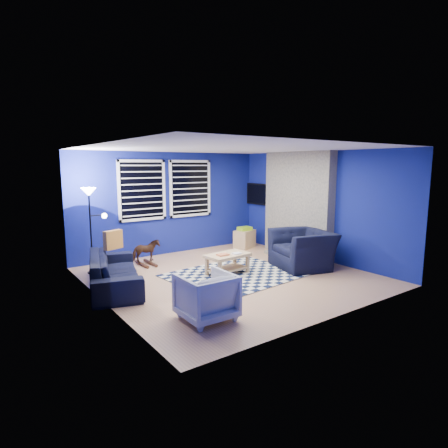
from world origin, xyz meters
name	(u,v)px	position (x,y,z in m)	size (l,w,h in m)	color
floor	(231,276)	(0.00, 0.00, 0.00)	(5.00, 5.00, 0.00)	tan
ceiling	(231,148)	(0.00, 0.00, 2.50)	(5.00, 5.00, 0.00)	white
wall_back	(171,203)	(0.00, 2.50, 1.25)	(5.00, 5.00, 0.00)	navy
wall_left	(101,226)	(-2.50, 0.00, 1.25)	(5.00, 5.00, 0.00)	navy
wall_right	(318,206)	(2.50, 0.00, 1.25)	(5.00, 5.00, 0.00)	navy
fireplace	(297,207)	(2.36, 0.50, 1.20)	(0.65, 2.00, 2.50)	gray
window_left	(142,190)	(-0.75, 2.46, 1.60)	(1.17, 0.06, 1.42)	black
window_right	(191,188)	(0.55, 2.46, 1.60)	(1.17, 0.06, 1.42)	black
tv	(259,194)	(2.45, 2.00, 1.40)	(0.07, 1.00, 0.58)	black
rug	(235,275)	(0.13, 0.02, 0.01)	(2.50, 2.00, 0.02)	black
sofa	(114,271)	(-2.10, 0.66, 0.30)	(0.82, 2.09, 0.61)	black
armchair_big	(302,249)	(1.65, -0.36, 0.40)	(1.07, 1.23, 0.80)	black
armchair_bent	(206,296)	(-1.52, -1.47, 0.34)	(0.73, 0.75, 0.68)	gray
rocking_horse	(146,251)	(-1.01, 1.77, 0.32)	(0.59, 0.27, 0.50)	#452B16
coffee_table	(228,260)	(0.03, 0.15, 0.31)	(0.93, 0.60, 0.44)	tan
cabinet	(245,238)	(1.87, 1.90, 0.25)	(0.66, 0.55, 0.56)	tan
floor_lamp	(90,204)	(-2.13, 1.83, 1.42)	(0.47, 0.29, 1.74)	black
throw_pillow	(113,240)	(-1.95, 1.10, 0.79)	(0.37, 0.11, 0.36)	orange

